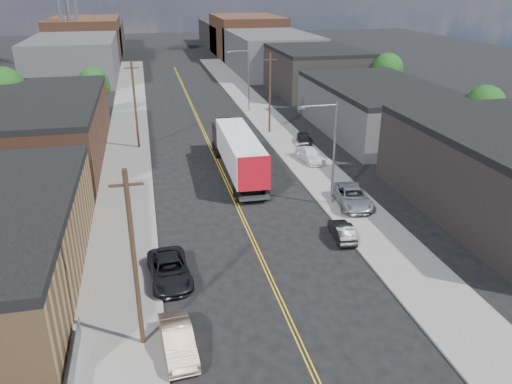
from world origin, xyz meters
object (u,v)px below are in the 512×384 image
semi_truck (237,149)px  car_right_lot_c (304,138)px  car_left_b (178,341)px  car_ahead_truck (226,124)px  car_right_lot_b (310,155)px  car_right_oncoming (342,231)px  car_right_lot_a (352,197)px  car_left_c (170,270)px

semi_truck → car_right_lot_c: 12.21m
car_left_b → car_right_lot_c: (17.40, 33.25, 0.05)m
car_ahead_truck → car_right_lot_b: bearing=-58.8°
car_right_lot_b → car_right_oncoming: bearing=-108.0°
car_left_b → car_right_oncoming: (13.00, 9.95, -0.10)m
car_left_b → car_right_lot_a: (15.98, 15.25, 0.20)m
car_right_lot_b → car_ahead_truck: size_ratio=0.95×
car_right_lot_b → car_right_lot_a: bearing=-98.3°
car_right_lot_b → car_right_lot_c: 6.36m
car_left_c → car_ahead_truck: 36.18m
car_left_c → car_right_lot_c: bearing=52.3°
semi_truck → car_right_oncoming: 16.74m
semi_truck → car_right_lot_a: (8.08, -10.53, -1.57)m
semi_truck → car_ahead_truck: semi_truck is taller
semi_truck → car_left_c: (-7.90, -18.75, -1.75)m
car_left_c → car_right_lot_b: car_left_c is taller
semi_truck → car_right_oncoming: semi_truck is taller
car_right_oncoming → car_right_lot_a: size_ratio=0.68×
semi_truck → car_right_oncoming: size_ratio=4.34×
car_left_c → car_ahead_truck: size_ratio=1.10×
car_ahead_truck → car_right_lot_c: bearing=-40.3°
car_left_b → car_right_lot_a: bearing=39.0°
car_right_lot_c → car_left_b: bearing=-105.8°
car_right_lot_a → car_left_c: bearing=-145.5°
semi_truck → car_right_lot_a: size_ratio=2.96×
car_right_lot_c → car_right_lot_b: bearing=-90.1°
car_left_b → car_right_lot_b: bearing=54.6°
semi_truck → car_left_b: semi_truck is taller
semi_truck → car_right_lot_b: size_ratio=3.58×
car_left_b → semi_truck: bearing=68.3°
car_right_lot_b → car_right_lot_c: (1.31, 6.23, -0.04)m
car_right_lot_a → car_ahead_truck: car_right_lot_a is taller
car_ahead_truck → car_left_b: bearing=-95.5°
car_right_oncoming → car_right_lot_c: size_ratio=1.03×
car_right_lot_c → car_ahead_truck: 11.81m
car_left_c → semi_truck: bearing=63.0°
car_right_lot_a → car_ahead_truck: 27.50m
car_left_c → car_right_lot_c: car_left_c is taller
car_ahead_truck → car_right_oncoming: bearing=-76.4°
car_right_lot_b → car_ahead_truck: bearing=106.3°
car_left_c → car_right_lot_b: bearing=47.1°
car_right_lot_c → car_ahead_truck: (-7.98, 8.71, -0.11)m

